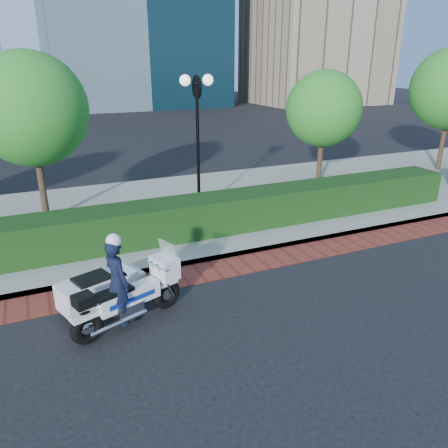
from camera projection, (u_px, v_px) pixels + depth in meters
name	position (u px, v px, depth m)	size (l,w,h in m)	color
ground	(243.00, 299.00, 9.21)	(120.00, 120.00, 0.00)	black
brick_strip	(216.00, 270.00, 10.49)	(60.00, 1.00, 0.01)	maroon
sidewalk	(162.00, 212.00, 14.32)	(60.00, 8.00, 0.15)	gray
hedge_main	(186.00, 218.00, 12.06)	(18.00, 1.20, 1.00)	black
lamppost	(197.00, 124.00, 13.00)	(1.02, 0.70, 4.21)	black
tree_b	(31.00, 110.00, 12.23)	(3.20, 3.20, 4.89)	#332319
tree_c	(324.00, 109.00, 16.17)	(2.80, 2.80, 4.30)	#332319
police_motorcycle	(114.00, 289.00, 8.29)	(2.41, 1.76, 1.91)	black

